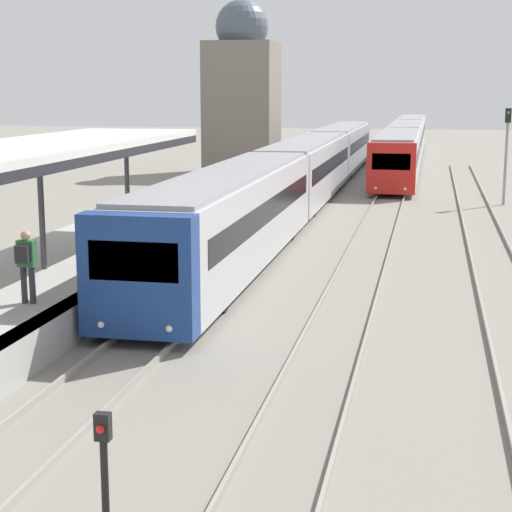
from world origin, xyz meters
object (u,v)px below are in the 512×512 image
object	(u,v)px
person_on_platform	(26,261)
signal_post_near	(104,460)
train_far	(406,140)
train_near	(307,168)
signal_mast_far	(507,144)

from	to	relation	value
person_on_platform	signal_post_near	size ratio (longest dim) A/B	0.99
train_far	signal_post_near	bearing A→B (deg)	-91.84
person_on_platform	train_near	distance (m)	26.18
train_near	train_far	size ratio (longest dim) A/B	1.10
train_far	signal_mast_far	xyz separation A→B (m)	(5.65, -24.96, 1.32)
train_near	train_far	bearing A→B (deg)	80.67
train_far	signal_mast_far	bearing A→B (deg)	-77.24
signal_post_near	signal_mast_far	world-z (taller)	signal_mast_far
person_on_platform	train_far	xyz separation A→B (m)	(6.78, 51.60, -0.21)
train_near	train_far	world-z (taller)	train_near
train_far	train_near	bearing A→B (deg)	-99.33
train_near	signal_post_near	world-z (taller)	train_near
signal_post_near	train_far	bearing A→B (deg)	88.16
train_near	signal_mast_far	xyz separation A→B (m)	(9.85, 0.58, 1.28)
train_near	signal_post_near	bearing A→B (deg)	-86.12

